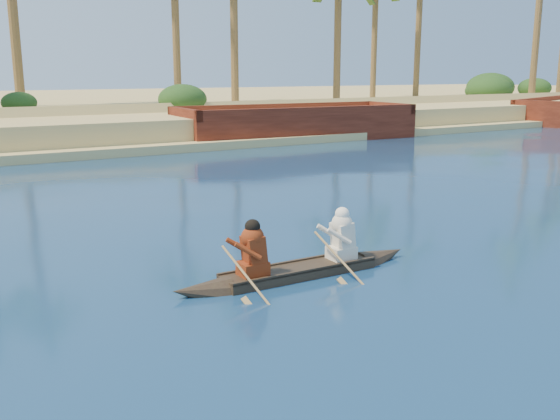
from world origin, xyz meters
TOP-DOWN VIEW (x-y plane):
  - sandy_embankment at (0.00, 46.89)m, footprint 150.00×51.00m
  - shrub_cluster at (0.00, 31.50)m, footprint 100.00×6.00m
  - canoe at (-6.01, 6.17)m, footprint 4.46×0.67m
  - barge_mid at (5.70, 24.19)m, footprint 12.17×4.81m

SIDE VIEW (x-z plane):
  - canoe at x=-6.01m, z-range -0.38..0.85m
  - sandy_embankment at x=0.00m, z-range -0.22..1.28m
  - barge_mid at x=5.70m, z-range -0.30..1.69m
  - shrub_cluster at x=0.00m, z-range 0.00..2.40m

